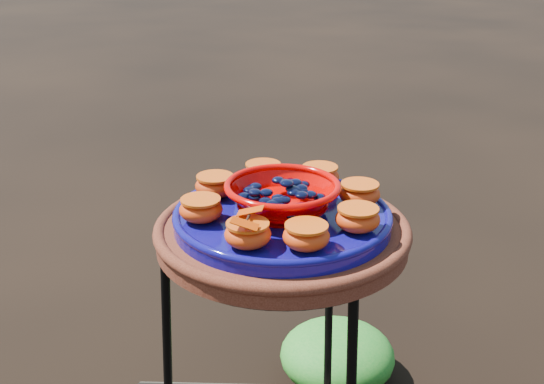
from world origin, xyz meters
The scene contains 14 objects.
terracotta_saucer centered at (0.00, 0.00, 0.72)m, with size 0.41×0.41×0.03m, color #3E1208.
cobalt_plate centered at (0.00, 0.00, 0.75)m, with size 0.35×0.35×0.02m, color #070155.
red_bowl centered at (0.00, 0.00, 0.78)m, with size 0.18×0.18×0.05m, color #C80200, non-canonical shape.
glass_gems centered at (0.00, 0.00, 0.82)m, with size 0.14×0.14×0.02m, color black, non-canonical shape.
orange_half_0 centered at (0.01, -0.13, 0.78)m, with size 0.07×0.07×0.04m, color #D04300.
orange_half_1 centered at (0.09, -0.10, 0.78)m, with size 0.07×0.07×0.04m, color #D04300.
orange_half_2 centered at (0.13, 0.00, 0.78)m, with size 0.07×0.07×0.04m, color #D04300.
orange_half_3 centered at (0.10, 0.09, 0.78)m, with size 0.07×0.07×0.04m, color #D04300.
orange_half_4 centered at (0.00, 0.13, 0.78)m, with size 0.07×0.07×0.04m, color #D04300.
orange_half_5 centered at (-0.09, 0.10, 0.78)m, with size 0.07×0.07×0.04m, color #D04300.
orange_half_6 centered at (-0.13, 0.00, 0.78)m, with size 0.07×0.07×0.04m, color #D04300.
orange_half_7 centered at (-0.10, -0.09, 0.78)m, with size 0.07×0.07×0.04m, color #D04300.
butterfly centered at (0.01, -0.13, 0.80)m, with size 0.08×0.05×0.01m, color #B83000, non-canonical shape.
foliage_back centered at (-0.13, 0.57, 0.08)m, with size 0.32×0.32×0.16m, color #17711C.
Camera 1 is at (0.48, -0.89, 1.21)m, focal length 45.00 mm.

